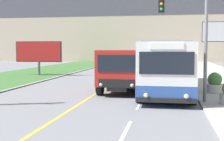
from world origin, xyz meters
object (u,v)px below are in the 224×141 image
Objects in this scene: traffic_light_mast at (191,29)px; billboard_small at (39,52)px; city_bus at (167,66)px; dump_truck at (122,71)px; planter_round_second at (215,84)px; car_distant at (168,64)px.

traffic_light_mast is 18.44m from billboard_small.
traffic_light_mast is 1.20× the size of billboard_small.
city_bus reaches higher than dump_truck.
planter_round_second is (5.22, 0.51, -0.67)m from dump_truck.
dump_truck is at bearing -142.81° from city_bus.
car_distant is 22.60m from traffic_light_mast.
traffic_light_mast is at bearing -44.39° from billboard_small.
dump_truck is 5.02m from traffic_light_mast.
billboard_small is (-13.15, 12.87, -1.29)m from traffic_light_mast.
planter_round_second is at bearing -27.58° from city_bus.
dump_truck is at bearing -47.09° from billboard_small.
traffic_light_mast is at bearing -76.29° from city_bus.
car_distant is 0.79× the size of traffic_light_mast.
billboard_small is at bearing 145.39° from city_bus.
billboard_small reaches higher than city_bus.
planter_round_second is (2.60, -19.25, -0.10)m from car_distant.
dump_truck is at bearing -174.39° from planter_round_second.
city_bus is at bearing 37.19° from dump_truck.
car_distant is 0.95× the size of billboard_small.
planter_round_second is at bearing -33.40° from billboard_small.
traffic_light_mast is (1.11, -4.56, 1.99)m from city_bus.
billboard_small reaches higher than planter_round_second.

